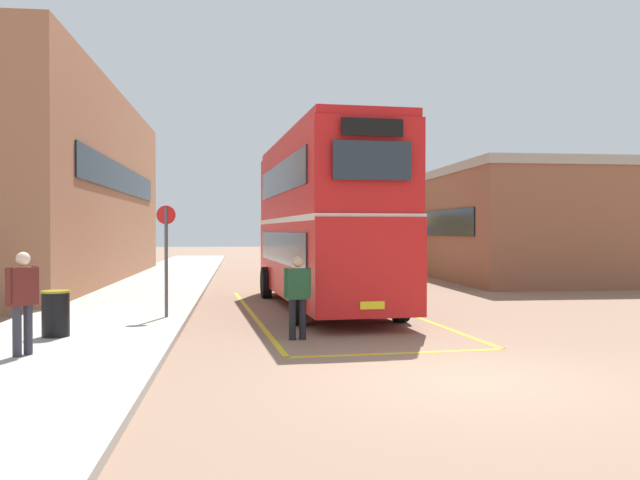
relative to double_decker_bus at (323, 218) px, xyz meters
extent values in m
plane|color=#846651|center=(0.97, 5.25, -2.51)|extent=(135.60, 135.60, 0.00)
cube|color=#A39E93|center=(-5.53, 7.65, -2.44)|extent=(4.00, 57.60, 0.14)
cube|color=#9E6647|center=(-10.51, 10.11, 1.39)|extent=(6.76, 21.54, 7.81)
cube|color=#19232D|center=(-7.10, 10.11, 1.78)|extent=(0.06, 16.37, 1.10)
cube|color=brown|center=(10.42, 10.39, -0.23)|extent=(7.90, 12.25, 4.56)
cube|color=#19232D|center=(6.44, 10.39, -0.01)|extent=(0.06, 9.31, 1.10)
cube|color=#A89E8E|center=(10.42, 10.39, 2.23)|extent=(8.02, 12.37, 0.36)
cylinder|color=black|center=(-1.47, 2.99, -2.01)|extent=(0.36, 1.02, 1.00)
cylinder|color=black|center=(0.98, 3.19, -2.01)|extent=(0.36, 1.02, 1.00)
cylinder|color=black|center=(-0.98, -3.19, -2.01)|extent=(0.36, 1.02, 1.00)
cylinder|color=black|center=(1.47, -2.99, -2.01)|extent=(0.36, 1.02, 1.00)
cube|color=red|center=(0.00, 0.00, -1.11)|extent=(3.17, 10.17, 2.10)
cube|color=red|center=(0.00, 0.00, 0.99)|extent=(3.15, 9.97, 2.10)
cube|color=red|center=(0.00, 0.00, 2.14)|extent=(3.05, 9.86, 0.20)
cube|color=silver|center=(0.00, 0.00, -0.06)|extent=(3.19, 10.07, 0.14)
cube|color=#232D38|center=(-1.20, -0.10, -0.81)|extent=(0.68, 8.18, 0.84)
cube|color=#232D38|center=(-1.20, -0.10, 1.09)|extent=(0.68, 8.18, 0.84)
cube|color=#232D38|center=(1.20, 0.10, -0.81)|extent=(0.68, 8.18, 0.84)
cube|color=#232D38|center=(1.20, 0.10, 1.09)|extent=(0.68, 8.18, 0.84)
cube|color=#232D38|center=(0.40, -5.01, 1.09)|extent=(1.66, 0.17, 0.80)
cube|color=black|center=(0.40, -5.01, 1.77)|extent=(1.31, 0.14, 0.36)
cube|color=#232D38|center=(-0.40, 5.01, -0.71)|extent=(1.90, 0.19, 1.00)
cube|color=yellow|center=(0.40, -5.01, -1.88)|extent=(0.52, 0.07, 0.16)
cylinder|color=black|center=(1.98, 20.83, -2.05)|extent=(0.36, 0.94, 0.92)
cylinder|color=black|center=(4.52, 21.12, -2.05)|extent=(0.36, 0.94, 0.92)
cylinder|color=black|center=(2.55, 15.92, -2.05)|extent=(0.36, 0.94, 0.92)
cylinder|color=black|center=(5.09, 16.21, -2.05)|extent=(0.36, 0.94, 0.92)
cube|color=gold|center=(3.54, 18.52, -0.91)|extent=(3.40, 8.46, 2.60)
cube|color=silver|center=(3.54, 18.52, 0.45)|extent=(3.22, 8.12, 0.12)
cube|color=#232D38|center=(2.29, 18.38, -0.56)|extent=(0.79, 6.54, 0.96)
cube|color=#232D38|center=(4.78, 18.67, -0.56)|extent=(0.79, 6.54, 0.96)
cube|color=#232D38|center=(3.06, 22.63, -0.61)|extent=(1.97, 0.27, 1.10)
cylinder|color=black|center=(-1.06, -5.28, -2.11)|extent=(0.14, 0.14, 0.81)
cylinder|color=black|center=(-1.27, -5.32, -2.11)|extent=(0.14, 0.14, 0.81)
cube|color=#1E4728|center=(-1.17, -5.30, -1.40)|extent=(0.50, 0.31, 0.60)
cylinder|color=#1E4728|center=(-0.93, -5.25, -1.37)|extent=(0.09, 0.09, 0.57)
cylinder|color=#1E4728|center=(-1.40, -5.34, -1.37)|extent=(0.09, 0.09, 0.57)
sphere|color=tan|center=(-1.16, -5.32, -0.96)|extent=(0.22, 0.22, 0.22)
cylinder|color=#2D2D38|center=(-5.73, -7.11, -1.96)|extent=(0.14, 0.14, 0.82)
cylinder|color=#2D2D38|center=(-5.85, -7.29, -1.96)|extent=(0.14, 0.14, 0.82)
cube|color=#591E19|center=(-5.79, -7.20, -1.25)|extent=(0.44, 0.52, 0.61)
cylinder|color=#591E19|center=(-5.66, -7.00, -1.22)|extent=(0.09, 0.09, 0.58)
cylinder|color=#591E19|center=(-5.92, -7.40, -1.22)|extent=(0.09, 0.09, 0.58)
sphere|color=beige|center=(-5.77, -7.21, -0.80)|extent=(0.22, 0.22, 0.22)
cylinder|color=black|center=(-5.80, -5.22, -1.95)|extent=(0.51, 0.51, 0.84)
cylinder|color=olive|center=(-5.80, -5.22, -1.51)|extent=(0.54, 0.54, 0.04)
cylinder|color=#4C4C51|center=(-4.01, -2.53, -1.09)|extent=(0.08, 0.08, 2.57)
cylinder|color=red|center=(-4.01, -2.53, 0.02)|extent=(0.44, 0.05, 0.44)
cube|color=gold|center=(-1.98, -1.16, -2.51)|extent=(1.08, 11.98, 0.01)
cube|color=gold|center=(1.98, -0.84, -2.51)|extent=(1.08, 11.98, 0.01)
cube|color=gold|center=(0.48, -6.99, -2.51)|extent=(4.09, 0.45, 0.01)
camera|label=1|loc=(-2.29, -18.48, -0.35)|focal=37.57mm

